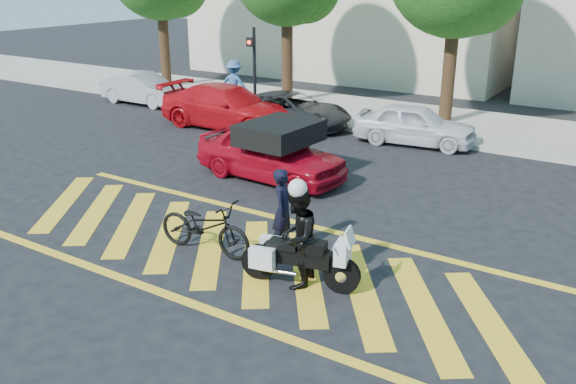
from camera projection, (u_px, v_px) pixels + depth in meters
The scene contains 14 objects.
ground at pixel (235, 253), 11.71m from camera, with size 90.00×90.00×0.00m, color black.
sidewalk at pixel (444, 124), 21.18m from camera, with size 60.00×5.00×0.15m, color #9E998E.
crosswalk at pixel (233, 252), 11.72m from camera, with size 12.33×4.00×0.01m.
signal_pole at pixel (253, 64), 22.04m from camera, with size 0.28×0.43×3.20m.
officer_bike at pixel (283, 210), 11.60m from camera, with size 0.59×0.39×1.63m, color black.
bicycle at pixel (205, 226), 11.57m from camera, with size 0.71×2.03×1.07m, color black.
police_motorcycle at pixel (298, 258), 10.35m from camera, with size 2.10×0.89×0.94m.
officer_moto at pixel (297, 237), 10.23m from camera, with size 0.86×0.67×1.77m, color black.
red_convertible at pixel (271, 153), 15.64m from camera, with size 1.64×4.09×1.39m, color #A20718.
parked_far_left at pixel (144, 89), 24.50m from camera, with size 1.31×3.76×1.24m, color #929399.
parked_left at pixel (228, 107), 20.77m from camera, with size 2.01×4.95×1.44m, color #B90B13.
parked_mid_left at pixel (291, 110), 20.90m from camera, with size 1.95×4.24×1.18m, color black.
parked_mid_right at pixel (415, 124), 18.78m from camera, with size 1.49×3.72×1.27m, color silver.
pedestrian_left at pixel (234, 84), 23.11m from camera, with size 1.15×0.66×1.78m, color #376099.
Camera 1 is at (6.57, -8.38, 5.11)m, focal length 38.00 mm.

